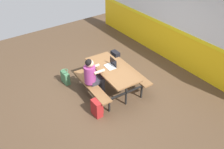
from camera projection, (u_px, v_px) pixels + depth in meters
ground_plane at (112, 91)px, 7.00m from camera, size 10.00×10.00×0.02m
accent_backdrop at (181, 28)px, 7.51m from camera, size 8.00×0.14×2.60m
picnic_table_main at (112, 74)px, 6.66m from camera, size 1.77×1.65×0.74m
student_nearer at (93, 75)px, 6.38m from camera, size 0.38×0.53×1.21m
laptop_silver at (111, 65)px, 6.63m from camera, size 0.33×0.24×0.22m
backpack_dark at (97, 108)px, 6.07m from camera, size 0.30×0.22×0.44m
tote_bag_bright at (65, 77)px, 7.18m from camera, size 0.34×0.21×0.43m
satchel_spare at (115, 58)px, 8.05m from camera, size 0.30×0.22×0.44m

